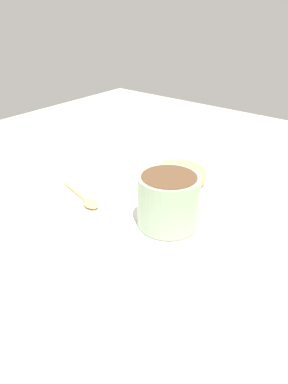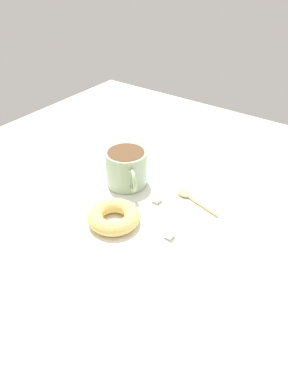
# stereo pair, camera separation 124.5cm
# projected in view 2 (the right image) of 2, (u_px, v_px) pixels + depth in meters

# --- Properties ---
(ground_plane) EXTENTS (1.20, 1.20, 0.02)m
(ground_plane) POSITION_uv_depth(u_px,v_px,m) (146.00, 215.00, 0.81)
(ground_plane) COLOR beige
(napkin) EXTENTS (0.34, 0.34, 0.00)m
(napkin) POSITION_uv_depth(u_px,v_px,m) (144.00, 200.00, 0.83)
(napkin) COLOR white
(napkin) RESTS_ON ground_plane
(coffee_cup) EXTENTS (0.10, 0.11, 0.08)m
(coffee_cup) POSITION_uv_depth(u_px,v_px,m) (127.00, 168.00, 0.86)
(coffee_cup) COLOR #9EB793
(coffee_cup) RESTS_ON napkin
(donut) EXTENTS (0.11, 0.11, 0.03)m
(donut) POSITION_uv_depth(u_px,v_px,m) (114.00, 217.00, 0.76)
(donut) COLOR #E5C66B
(donut) RESTS_ON napkin
(spoon) EXTENTS (0.05, 0.12, 0.01)m
(spoon) POSITION_uv_depth(u_px,v_px,m) (189.00, 196.00, 0.83)
(spoon) COLOR #D8B772
(spoon) RESTS_ON napkin
(sugar_cube) EXTENTS (0.02, 0.02, 0.02)m
(sugar_cube) POSITION_uv_depth(u_px,v_px,m) (155.00, 197.00, 0.82)
(sugar_cube) COLOR white
(sugar_cube) RESTS_ON napkin
(sugar_cube_extra) EXTENTS (0.02, 0.02, 0.02)m
(sugar_cube_extra) POSITION_uv_depth(u_px,v_px,m) (169.00, 233.00, 0.73)
(sugar_cube_extra) COLOR white
(sugar_cube_extra) RESTS_ON napkin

